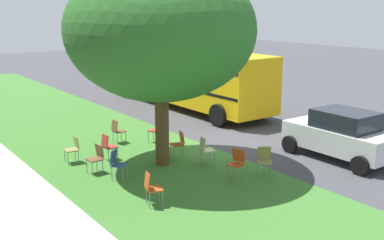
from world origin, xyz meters
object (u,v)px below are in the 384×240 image
street_tree (161,31)px  chair_2 (237,161)px  chair_6 (117,162)px  chair_8 (179,142)px  chair_0 (156,129)px  chair_7 (117,129)px  chair_3 (265,159)px  chair_1 (96,156)px  chair_9 (73,147)px  chair_4 (206,148)px  chair_5 (108,145)px  parked_car (341,134)px  chair_10 (151,186)px  school_bus (187,72)px

street_tree → chair_2: bearing=-155.4°
chair_6 → chair_8: 2.73m
chair_0 → chair_7: same height
chair_3 → chair_7: size_ratio=1.00×
street_tree → chair_1: (0.51, 2.05, -3.71)m
chair_9 → chair_4: bearing=-127.5°
chair_2 → chair_8: (2.67, 0.22, 0.00)m
chair_9 → chair_7: bearing=-61.6°
chair_1 → chair_5: bearing=-43.1°
street_tree → chair_0: size_ratio=7.25×
chair_8 → chair_0: bearing=-10.1°
street_tree → chair_2: street_tree is taller
chair_3 → chair_4: size_ratio=1.00×
chair_6 → street_tree: bearing=-79.1°
chair_3 → chair_4: same height
chair_0 → chair_3: size_ratio=1.00×
chair_6 → chair_9: bearing=11.3°
street_tree → chair_0: bearing=-27.8°
chair_0 → street_tree: bearing=152.2°
chair_4 → chair_2: bearing=177.0°
chair_5 → chair_1: bearing=136.9°
chair_6 → parked_car: (-2.65, -6.89, 0.32)m
chair_1 → chair_10: bearing=-178.8°
chair_6 → school_bus: size_ratio=0.08×
chair_0 → chair_8: (-1.97, 0.35, 0.00)m
chair_1 → parked_car: bearing=-116.2°
chair_8 → parked_car: 5.39m
chair_8 → chair_7: bearing=17.9°
street_tree → chair_0: street_tree is taller
chair_10 → school_bus: size_ratio=0.08×
chair_0 → chair_10: bearing=146.7°
chair_2 → chair_3: (-0.32, -0.81, 0.00)m
chair_0 → chair_4: size_ratio=1.00×
chair_2 → parked_car: bearing=-99.1°
chair_10 → chair_2: bearing=-86.0°
chair_4 → chair_9: bearing=52.5°
chair_0 → chair_10: 5.81m
chair_7 → chair_10: 5.94m
chair_8 → chair_10: same height
chair_8 → chair_10: (-2.89, 2.84, 0.00)m
street_tree → chair_1: street_tree is taller
chair_3 → chair_6: bearing=57.6°
chair_5 → parked_car: size_ratio=0.24×
chair_10 → chair_5: bearing=-11.0°
chair_3 → chair_1: bearing=51.0°
chair_7 → chair_1: bearing=141.2°
chair_2 → chair_7: bearing=11.5°
chair_5 → parked_car: bearing=-124.9°
chair_0 → chair_1: 3.71m
chair_1 → chair_3: size_ratio=1.00×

